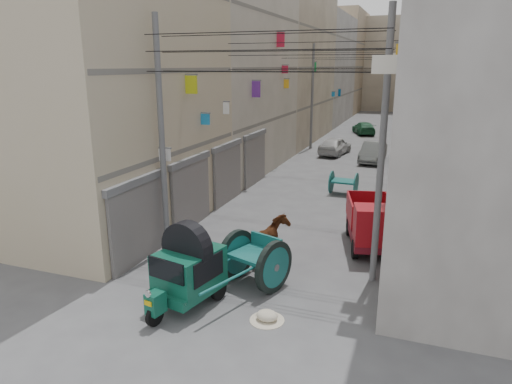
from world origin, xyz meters
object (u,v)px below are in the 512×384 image
at_px(distant_car_green, 364,128).
at_px(mini_truck, 372,227).
at_px(auto_rickshaw, 188,268).
at_px(horse, 271,240).
at_px(feed_sack, 267,316).
at_px(distant_car_grey, 373,152).
at_px(tonga_cart, 254,259).
at_px(distant_car_white, 335,146).
at_px(second_cart, 344,182).

bearing_deg(distant_car_green, mini_truck, 78.29).
bearing_deg(auto_rickshaw, mini_truck, 64.25).
bearing_deg(distant_car_green, horse, 72.17).
bearing_deg(distant_car_green, auto_rickshaw, 69.97).
xyz_separation_m(feed_sack, distant_car_grey, (0.33, 21.67, 0.52)).
xyz_separation_m(mini_truck, horse, (-3.08, -2.05, -0.15)).
height_order(tonga_cart, feed_sack, tonga_cart).
height_order(horse, distant_car_grey, horse).
bearing_deg(tonga_cart, distant_car_white, 114.08).
xyz_separation_m(horse, distant_car_green, (-0.86, 31.21, -0.16)).
bearing_deg(distant_car_white, tonga_cart, 102.58).
bearing_deg(distant_car_green, tonga_cart, 72.21).
xyz_separation_m(horse, distant_car_grey, (1.41, 18.08, -0.08)).
xyz_separation_m(second_cart, distant_car_grey, (0.51, 8.93, 0.04)).
bearing_deg(distant_car_white, auto_rickshaw, 99.06).
bearing_deg(horse, mini_truck, -142.11).
height_order(distant_car_white, distant_car_green, distant_car_white).
distance_m(tonga_cart, distant_car_white, 21.65).
relative_size(mini_truck, distant_car_white, 0.92).
bearing_deg(tonga_cart, second_cart, 105.53).
bearing_deg(distant_car_green, distant_car_white, 67.26).
xyz_separation_m(mini_truck, second_cart, (-2.18, 7.10, -0.27)).
bearing_deg(tonga_cart, feed_sack, -40.90).
height_order(mini_truck, distant_car_grey, mini_truck).
height_order(mini_truck, horse, mini_truck).
distance_m(tonga_cart, distant_car_grey, 19.92).
xyz_separation_m(tonga_cart, distant_car_green, (-0.93, 33.01, -0.23)).
bearing_deg(feed_sack, tonga_cart, 119.25).
xyz_separation_m(auto_rickshaw, horse, (1.24, 3.49, -0.33)).
relative_size(tonga_cart, distant_car_green, 0.92).
xyz_separation_m(mini_truck, distant_car_white, (-4.61, 17.75, -0.23)).
relative_size(tonga_cart, distant_car_grey, 0.92).
bearing_deg(second_cart, feed_sack, -86.73).
xyz_separation_m(distant_car_white, distant_car_grey, (2.93, -1.72, -0.00)).
xyz_separation_m(second_cart, horse, (-0.90, -9.15, 0.12)).
height_order(auto_rickshaw, second_cart, auto_rickshaw).
distance_m(horse, distant_car_green, 31.23).
bearing_deg(tonga_cart, distant_car_grey, 106.00).
relative_size(auto_rickshaw, distant_car_white, 0.69).
xyz_separation_m(auto_rickshaw, mini_truck, (4.32, 5.54, -0.18)).
relative_size(mini_truck, distant_car_green, 0.89).
height_order(distant_car_white, distant_car_grey, distant_car_white).
xyz_separation_m(tonga_cart, second_cart, (0.83, 10.94, -0.18)).
relative_size(tonga_cart, horse, 2.09).
xyz_separation_m(tonga_cart, mini_truck, (3.01, 3.84, 0.08)).
height_order(mini_truck, second_cart, mini_truck).
relative_size(auto_rickshaw, horse, 1.52).
bearing_deg(feed_sack, auto_rickshaw, 177.52).
xyz_separation_m(auto_rickshaw, distant_car_green, (0.38, 34.71, -0.49)).
xyz_separation_m(mini_truck, distant_car_grey, (-1.67, 16.03, -0.23)).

